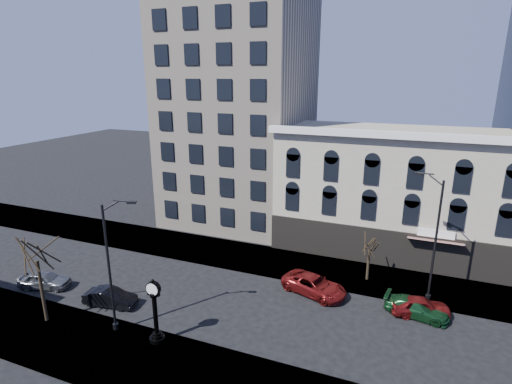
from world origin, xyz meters
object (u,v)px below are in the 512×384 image
at_px(street_clock, 155,313).
at_px(car_near_a, 45,280).
at_px(street_lamp_near, 116,232).
at_px(car_near_b, 110,297).

height_order(street_clock, car_near_a, street_clock).
relative_size(street_clock, street_lamp_near, 0.47).
height_order(car_near_a, car_near_b, car_near_a).
height_order(street_lamp_near, car_near_a, street_lamp_near).
bearing_deg(street_clock, street_lamp_near, 171.16).
xyz_separation_m(car_near_a, car_near_b, (6.93, -0.12, -0.04)).
bearing_deg(street_clock, car_near_b, 154.41).
bearing_deg(car_near_a, street_lamp_near, -118.97).
distance_m(car_near_a, car_near_b, 6.93).
xyz_separation_m(street_clock, street_lamp_near, (-2.77, 0.25, 5.20)).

